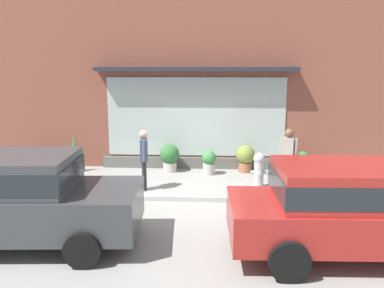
# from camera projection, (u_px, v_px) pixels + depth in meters

# --- Properties ---
(ground_plane) EXTENTS (60.00, 60.00, 0.00)m
(ground_plane) POSITION_uv_depth(u_px,v_px,m) (190.00, 198.00, 9.97)
(ground_plane) COLOR gray
(curb_strip) EXTENTS (14.00, 0.24, 0.12)m
(curb_strip) POSITION_uv_depth(u_px,v_px,m) (190.00, 198.00, 9.76)
(curb_strip) COLOR #B2B2AD
(curb_strip) RESTS_ON ground_plane
(storefront) EXTENTS (14.00, 0.81, 5.41)m
(storefront) POSITION_uv_depth(u_px,v_px,m) (196.00, 85.00, 12.59)
(storefront) COLOR brown
(storefront) RESTS_ON ground_plane
(fire_hydrant) EXTENTS (0.44, 0.41, 0.96)m
(fire_hydrant) POSITION_uv_depth(u_px,v_px,m) (259.00, 170.00, 10.71)
(fire_hydrant) COLOR #B2B2B7
(fire_hydrant) RESTS_ON ground_plane
(pedestrian_with_handbag) EXTENTS (0.59, 0.41, 1.66)m
(pedestrian_with_handbag) POSITION_uv_depth(u_px,v_px,m) (289.00, 156.00, 10.30)
(pedestrian_with_handbag) COLOR #232328
(pedestrian_with_handbag) RESTS_ON ground_plane
(pedestrian_passerby) EXTENTS (0.25, 0.45, 1.60)m
(pedestrian_passerby) POSITION_uv_depth(u_px,v_px,m) (144.00, 156.00, 10.44)
(pedestrian_passerby) COLOR #232328
(pedestrian_passerby) RESTS_ON ground_plane
(parked_car_red) EXTENTS (4.53, 2.02, 1.61)m
(parked_car_red) POSITION_uv_depth(u_px,v_px,m) (357.00, 206.00, 6.74)
(parked_car_red) COLOR maroon
(parked_car_red) RESTS_ON ground_plane
(parked_car_dark_gray) EXTENTS (4.38, 2.19, 1.68)m
(parked_car_dark_gray) POSITION_uv_depth(u_px,v_px,m) (15.00, 195.00, 7.19)
(parked_car_dark_gray) COLOR #383A3D
(parked_car_dark_gray) RESTS_ON ground_plane
(potted_plant_window_right) EXTENTS (0.43, 0.43, 0.74)m
(potted_plant_window_right) POSITION_uv_depth(u_px,v_px,m) (209.00, 162.00, 12.05)
(potted_plant_window_right) COLOR #B7B2A3
(potted_plant_window_right) RESTS_ON ground_plane
(potted_plant_corner_tall) EXTENTS (0.36, 0.36, 0.69)m
(potted_plant_corner_tall) POSITION_uv_depth(u_px,v_px,m) (303.00, 160.00, 12.18)
(potted_plant_corner_tall) COLOR #9E6042
(potted_plant_corner_tall) RESTS_ON ground_plane
(potted_plant_window_center) EXTENTS (0.29, 0.29, 1.20)m
(potted_plant_window_center) POSITION_uv_depth(u_px,v_px,m) (75.00, 154.00, 12.32)
(potted_plant_window_center) COLOR #4C4C51
(potted_plant_window_center) RESTS_ON ground_plane
(potted_plant_near_hydrant) EXTENTS (0.52, 0.52, 0.75)m
(potted_plant_near_hydrant) POSITION_uv_depth(u_px,v_px,m) (37.00, 159.00, 12.37)
(potted_plant_near_hydrant) COLOR #33473D
(potted_plant_near_hydrant) RESTS_ON ground_plane
(potted_plant_low_front) EXTENTS (0.60, 0.60, 0.85)m
(potted_plant_low_front) POSITION_uv_depth(u_px,v_px,m) (170.00, 157.00, 12.38)
(potted_plant_low_front) COLOR #B7B2A3
(potted_plant_low_front) RESTS_ON ground_plane
(potted_plant_doorstep) EXTENTS (0.58, 0.58, 0.84)m
(potted_plant_doorstep) POSITION_uv_depth(u_px,v_px,m) (245.00, 157.00, 12.33)
(potted_plant_doorstep) COLOR #9E6042
(potted_plant_doorstep) RESTS_ON ground_plane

